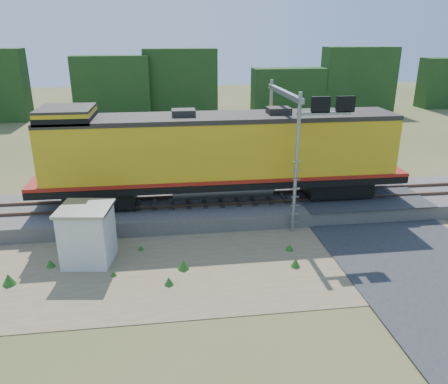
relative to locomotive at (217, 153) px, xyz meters
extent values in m
plane|color=#475123|center=(1.07, -6.00, -3.51)|extent=(140.00, 140.00, 0.00)
cube|color=slate|center=(1.07, 0.00, -3.11)|extent=(70.00, 5.00, 0.80)
cube|color=brown|center=(1.07, -0.72, -2.63)|extent=(70.00, 0.10, 0.16)
cube|color=brown|center=(1.07, 0.72, -2.63)|extent=(70.00, 0.10, 0.16)
cube|color=#8C7754|center=(-0.93, -5.50, -3.49)|extent=(26.00, 8.00, 0.03)
cube|color=#38383A|center=(8.07, 0.00, -2.68)|extent=(7.00, 5.20, 0.06)
cube|color=#38383A|center=(8.07, 16.00, -3.47)|extent=(7.00, 24.00, 0.08)
cube|color=#1C3C16|center=(1.07, 32.00, -0.26)|extent=(36.00, 3.00, 6.50)
cube|color=black|center=(-6.21, 0.00, -2.10)|extent=(3.60, 2.30, 0.90)
cube|color=black|center=(6.79, 0.00, -2.10)|extent=(3.60, 2.30, 0.90)
cube|color=black|center=(0.29, 0.00, -1.47)|extent=(20.00, 3.00, 0.36)
cylinder|color=gray|center=(0.29, 0.00, -1.95)|extent=(5.50, 1.20, 1.20)
cube|color=#C09416|center=(0.29, 0.00, 0.26)|extent=(18.50, 2.90, 3.10)
cube|color=maroon|center=(0.29, 0.00, -1.17)|extent=(20.00, 3.05, 0.18)
cube|color=#28231E|center=(0.29, 0.00, 1.93)|extent=(18.50, 2.95, 0.24)
cube|color=#C09416|center=(-7.51, 0.00, 2.16)|extent=(2.60, 2.90, 0.70)
cube|color=#28231E|center=(-7.51, 0.00, 2.55)|extent=(2.60, 2.95, 0.12)
cube|color=black|center=(-7.51, 0.00, 2.11)|extent=(2.65, 2.95, 0.35)
cube|color=maroon|center=(-9.01, 0.00, -0.09)|extent=(0.10, 2.00, 1.20)
cube|color=#28231E|center=(-1.71, 0.00, 2.16)|extent=(1.20, 1.00, 0.45)
cube|color=#28231E|center=(3.29, 0.00, 2.16)|extent=(1.20, 1.00, 0.45)
cube|color=silver|center=(-6.23, -4.60, -2.26)|extent=(2.23, 2.23, 2.49)
cube|color=gray|center=(-6.23, -4.60, -0.97)|extent=(2.46, 2.46, 0.12)
cylinder|color=gray|center=(3.55, -2.80, 0.01)|extent=(0.18, 0.18, 7.04)
cylinder|color=gray|center=(3.55, 2.80, 0.01)|extent=(0.18, 0.18, 7.04)
cube|color=gray|center=(3.55, 0.00, 3.13)|extent=(0.25, 6.20, 0.25)
cube|color=gray|center=(4.75, -2.80, 2.52)|extent=(2.61, 0.15, 0.15)
cube|color=black|center=(4.55, -2.80, 2.93)|extent=(0.90, 0.15, 0.75)
cube|color=black|center=(5.76, -2.80, 2.93)|extent=(0.90, 0.15, 0.75)
camera|label=1|loc=(-2.61, -22.45, 6.07)|focal=35.00mm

